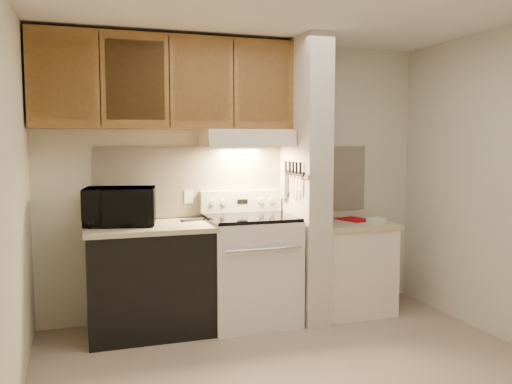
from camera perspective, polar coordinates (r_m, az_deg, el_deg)
name	(u,v)px	position (r m, az deg, el deg)	size (l,w,h in m)	color
floor	(302,375)	(3.94, 4.83, -18.61)	(3.60, 3.60, 0.00)	tan
ceiling	(305,1)	(3.71, 5.15, 19.42)	(3.60, 3.60, 0.00)	white
wall_back	(239,179)	(5.02, -1.79, 1.39)	(3.60, 0.02, 2.50)	beige
wall_left	(8,204)	(3.34, -24.67, -1.12)	(0.02, 3.00, 2.50)	beige
backsplash	(240,181)	(5.01, -1.75, 1.21)	(2.60, 0.02, 0.63)	#F8E7CA
range_body	(251,271)	(4.82, -0.58, -8.30)	(0.76, 0.65, 0.92)	silver
oven_window	(262,275)	(4.52, 0.66, -8.71)	(0.50, 0.01, 0.30)	black
oven_handle	(264,249)	(4.43, 0.82, -6.06)	(0.02, 0.02, 0.65)	silver
cooktop	(250,217)	(4.73, -0.59, -2.69)	(0.74, 0.64, 0.03)	black
range_backguard	(241,201)	(4.98, -1.58, -0.95)	(0.76, 0.08, 0.20)	silver
range_display	(242,201)	(4.94, -1.44, -1.00)	(0.10, 0.01, 0.04)	black
range_knob_left_outer	(213,203)	(4.87, -4.59, -1.11)	(0.05, 0.05, 0.02)	silver
range_knob_left_inner	(223,202)	(4.89, -3.45, -1.07)	(0.05, 0.05, 0.02)	silver
range_knob_right_inner	(261,201)	(4.99, 0.54, -0.93)	(0.05, 0.05, 0.02)	silver
range_knob_right_outer	(271,200)	(5.03, 1.62, -0.89)	(0.05, 0.05, 0.02)	silver
dishwasher_front	(150,281)	(4.65, -11.14, -9.22)	(1.00, 0.63, 0.87)	black
left_countertop	(149,227)	(4.56, -11.25, -3.68)	(1.04, 0.67, 0.04)	#BFB492
spoon_rest	(193,220)	(4.74, -6.63, -2.93)	(0.22, 0.07, 0.01)	black
teal_jar	(103,217)	(4.74, -15.80, -2.53)	(0.10, 0.10, 0.11)	#285D5B
outlet	(189,197)	(4.90, -7.09, -0.51)	(0.08, 0.01, 0.12)	#F4E4CF
microwave	(120,206)	(4.57, -14.12, -1.48)	(0.56, 0.38, 0.31)	black
partition_pillar	(305,180)	(4.87, 5.16, 1.25)	(0.22, 0.70, 2.50)	beige
pillar_trim	(293,175)	(4.82, 3.90, 1.81)	(0.01, 0.70, 0.04)	brown
knife_strip	(294,173)	(4.77, 4.06, 2.01)	(0.02, 0.42, 0.04)	black
knife_blade_a	(300,186)	(4.63, 4.65, 0.66)	(0.01, 0.04, 0.16)	silver
knife_handle_a	(300,168)	(4.61, 4.70, 2.52)	(0.02, 0.02, 0.10)	black
knife_blade_b	(297,186)	(4.69, 4.33, 0.61)	(0.01, 0.04, 0.18)	silver
knife_handle_b	(296,168)	(4.69, 4.28, 2.57)	(0.02, 0.02, 0.10)	black
knife_blade_c	(293,187)	(4.76, 3.96, 0.56)	(0.01, 0.04, 0.20)	silver
knife_handle_c	(293,167)	(4.76, 3.93, 2.61)	(0.02, 0.02, 0.10)	black
knife_blade_d	(290,184)	(4.84, 3.59, 0.88)	(0.01, 0.04, 0.16)	silver
knife_handle_d	(290,167)	(4.83, 3.60, 2.65)	(0.02, 0.02, 0.10)	black
knife_blade_e	(287,184)	(4.91, 3.24, 0.83)	(0.01, 0.04, 0.18)	silver
knife_handle_e	(286,166)	(4.92, 3.17, 2.71)	(0.02, 0.02, 0.10)	black
oven_mitt	(284,184)	(4.98, 2.98, 0.83)	(0.03, 0.11, 0.26)	gray
right_cab_base	(349,269)	(5.20, 9.78, -7.99)	(0.70, 0.60, 0.81)	#F4E4CF
right_countertop	(350,224)	(5.11, 9.86, -3.35)	(0.74, 0.64, 0.04)	#BFB492
red_folder	(354,219)	(5.24, 10.32, -2.86)	(0.23, 0.31, 0.01)	#B5050E
white_box	(376,220)	(5.13, 12.57, -2.90)	(0.16, 0.11, 0.04)	white
range_hood	(246,138)	(4.80, -1.05, 5.69)	(0.78, 0.44, 0.15)	#F4E4CF
hood_lip	(253,143)	(4.60, -0.27, 5.14)	(0.78, 0.04, 0.06)	#F4E4CF
upper_cabinets	(166,83)	(4.71, -9.43, 11.23)	(2.18, 0.33, 0.77)	brown
cab_door_a	(63,78)	(4.50, -19.65, 11.27)	(0.46, 0.01, 0.63)	brown
cab_gap_a	(100,79)	(4.50, -16.11, 11.37)	(0.01, 0.01, 0.73)	black
cab_door_b	(135,80)	(4.52, -12.59, 11.43)	(0.46, 0.01, 0.63)	brown
cab_gap_b	(169,81)	(4.55, -9.11, 11.44)	(0.01, 0.01, 0.73)	black
cab_door_c	(202,82)	(4.61, -5.69, 11.41)	(0.46, 0.01, 0.63)	brown
cab_gap_c	(234,83)	(4.67, -2.36, 11.35)	(0.01, 0.01, 0.73)	black
cab_door_d	(264,85)	(4.75, 0.86, 11.25)	(0.46, 0.01, 0.63)	brown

